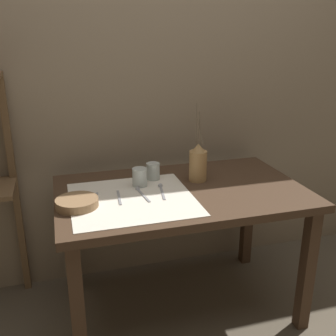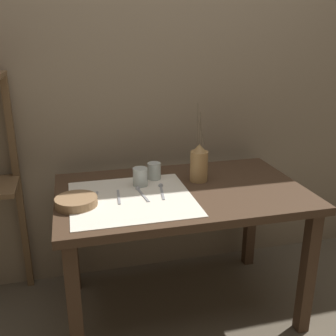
% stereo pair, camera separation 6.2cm
% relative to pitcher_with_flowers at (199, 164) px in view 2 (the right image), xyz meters
% --- Properties ---
extents(ground_plane, '(12.00, 12.00, 0.00)m').
position_rel_pitcher_with_flowers_xyz_m(ground_plane, '(-0.12, -0.10, -0.81)').
color(ground_plane, brown).
extents(stone_wall_back, '(7.00, 0.06, 2.40)m').
position_rel_pitcher_with_flowers_xyz_m(stone_wall_back, '(-0.12, 0.40, 0.39)').
color(stone_wall_back, gray).
rests_on(stone_wall_back, ground_plane).
extents(wooden_table, '(1.24, 0.76, 0.71)m').
position_rel_pitcher_with_flowers_xyz_m(wooden_table, '(-0.12, -0.10, -0.19)').
color(wooden_table, '#422D1E').
rests_on(wooden_table, ground_plane).
extents(linen_cloth, '(0.58, 0.55, 0.00)m').
position_rel_pitcher_with_flowers_xyz_m(linen_cloth, '(-0.39, -0.15, -0.09)').
color(linen_cloth, silver).
rests_on(linen_cloth, wooden_table).
extents(pitcher_with_flowers, '(0.09, 0.09, 0.41)m').
position_rel_pitcher_with_flowers_xyz_m(pitcher_with_flowers, '(0.00, 0.00, 0.00)').
color(pitcher_with_flowers, '#A87F4C').
rests_on(pitcher_with_flowers, wooden_table).
extents(wooden_bowl, '(0.19, 0.19, 0.04)m').
position_rel_pitcher_with_flowers_xyz_m(wooden_bowl, '(-0.64, -0.17, -0.07)').
color(wooden_bowl, '#8E6B47').
rests_on(wooden_bowl, wooden_table).
extents(glass_tumbler_near, '(0.08, 0.08, 0.09)m').
position_rel_pitcher_with_flowers_xyz_m(glass_tumbler_near, '(-0.31, 0.00, -0.05)').
color(glass_tumbler_near, '#B7C1BC').
rests_on(glass_tumbler_near, wooden_table).
extents(glass_tumbler_far, '(0.07, 0.07, 0.09)m').
position_rel_pitcher_with_flowers_xyz_m(glass_tumbler_far, '(-0.23, 0.08, -0.05)').
color(glass_tumbler_far, '#B7C1BC').
rests_on(glass_tumbler_far, wooden_table).
extents(fork_inner, '(0.04, 0.17, 0.00)m').
position_rel_pitcher_with_flowers_xyz_m(fork_inner, '(-0.55, -0.12, -0.09)').
color(fork_inner, '#939399').
rests_on(fork_inner, wooden_table).
extents(knife_center, '(0.03, 0.17, 0.00)m').
position_rel_pitcher_with_flowers_xyz_m(knife_center, '(-0.44, -0.13, -0.09)').
color(knife_center, '#939399').
rests_on(knife_center, wooden_table).
extents(spoon_inner, '(0.04, 0.18, 0.02)m').
position_rel_pitcher_with_flowers_xyz_m(spoon_inner, '(-0.33, -0.08, -0.09)').
color(spoon_inner, '#939399').
rests_on(spoon_inner, wooden_table).
extents(spoon_outer, '(0.04, 0.18, 0.02)m').
position_rel_pitcher_with_flowers_xyz_m(spoon_outer, '(-0.22, -0.07, -0.09)').
color(spoon_outer, '#939399').
rests_on(spoon_outer, wooden_table).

